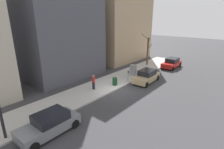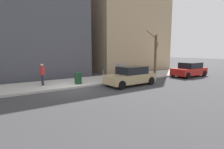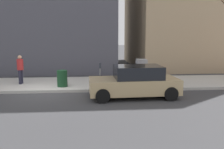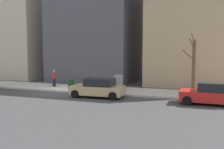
% 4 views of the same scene
% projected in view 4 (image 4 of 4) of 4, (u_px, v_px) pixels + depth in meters
% --- Properties ---
extents(ground_plane, '(120.00, 120.00, 0.00)m').
position_uv_depth(ground_plane, '(58.00, 92.00, 22.52)').
color(ground_plane, '#38383A').
extents(sidewalk, '(4.00, 36.00, 0.15)m').
position_uv_depth(sidewalk, '(69.00, 88.00, 24.38)').
color(sidewalk, '#B2AFA8').
rests_on(sidewalk, ground).
extents(parked_car_red, '(1.93, 4.20, 1.52)m').
position_uv_depth(parked_car_red, '(212.00, 94.00, 17.01)').
color(parked_car_red, red).
rests_on(parked_car_red, ground).
extents(parked_car_tan, '(2.05, 4.26, 1.52)m').
position_uv_depth(parked_car_tan, '(98.00, 88.00, 19.78)').
color(parked_car_tan, tan).
rests_on(parked_car_tan, ground).
extents(parking_meter, '(0.14, 0.10, 1.35)m').
position_uv_depth(parking_meter, '(89.00, 82.00, 21.86)').
color(parking_meter, slate).
rests_on(parking_meter, sidewalk).
extents(utility_box, '(0.83, 0.61, 1.43)m').
position_uv_depth(utility_box, '(118.00, 83.00, 21.83)').
color(utility_box, '#A8A399').
rests_on(utility_box, sidewalk).
extents(bare_tree, '(2.38, 1.02, 5.12)m').
position_uv_depth(bare_tree, '(193.00, 65.00, 20.76)').
color(bare_tree, brown).
rests_on(bare_tree, sidewalk).
extents(trash_bin, '(0.56, 0.56, 0.90)m').
position_uv_depth(trash_bin, '(71.00, 84.00, 23.03)').
color(trash_bin, '#14381E').
rests_on(trash_bin, sidewalk).
extents(pedestrian_near_meter, '(0.40, 0.36, 1.66)m').
position_uv_depth(pedestrian_near_meter, '(54.00, 77.00, 24.77)').
color(pedestrian_near_meter, '#1E1E2D').
rests_on(pedestrian_near_meter, sidewalk).
extents(office_tower_left, '(11.56, 11.56, 14.22)m').
position_uv_depth(office_tower_left, '(205.00, 21.00, 28.19)').
color(office_tower_left, tan).
rests_on(office_tower_left, ground).
extents(office_block_center, '(9.90, 9.90, 15.24)m').
position_uv_depth(office_block_center, '(98.00, 20.00, 31.78)').
color(office_block_center, '#4C4C56').
rests_on(office_block_center, ground).
extents(office_tower_right, '(9.03, 9.03, 14.44)m').
position_uv_depth(office_tower_right, '(22.00, 26.00, 35.45)').
color(office_tower_right, '#BCB29E').
rests_on(office_tower_right, ground).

